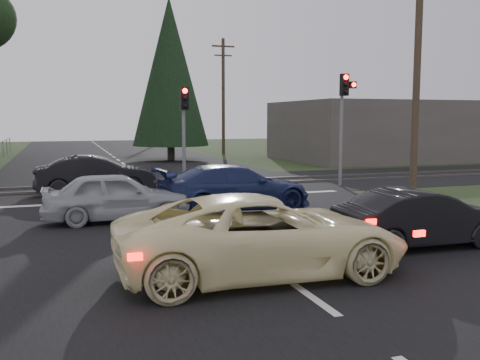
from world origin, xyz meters
name	(u,v)px	position (x,y,z in m)	size (l,w,h in m)	color
ground	(251,254)	(0.00, 0.00, 0.00)	(120.00, 120.00, 0.00)	#283518
road	(164,192)	(0.00, 10.00, 0.01)	(14.00, 100.00, 0.01)	black
rail_corridor	(155,186)	(0.00, 12.00, 0.01)	(120.00, 8.00, 0.01)	black
stop_line	(173,199)	(0.00, 8.20, 0.01)	(13.00, 0.35, 0.00)	silver
rail_near	(158,187)	(0.00, 11.20, 0.05)	(120.00, 0.12, 0.10)	#59544C
rail_far	(152,183)	(0.00, 12.80, 0.05)	(120.00, 0.12, 0.10)	#59544C
traffic_signal_right	(344,108)	(7.55, 9.47, 3.31)	(0.68, 0.48, 4.70)	slate
traffic_signal_center	(184,120)	(1.00, 10.68, 2.81)	(0.32, 0.48, 4.10)	slate
utility_pole_near	(417,66)	(8.50, 6.00, 4.73)	(1.80, 0.26, 9.00)	#4C3D2D
utility_pole_mid	(223,94)	(8.50, 30.00, 4.73)	(1.80, 0.26, 9.00)	#4C3D2D
utility_pole_far	(164,103)	(8.50, 55.00, 4.73)	(1.80, 0.26, 9.00)	#4C3D2D
conifer_tree	(170,72)	(3.50, 26.00, 5.99)	(5.20, 5.20, 11.00)	#473D33
building_right	(386,131)	(18.00, 22.00, 2.00)	(14.00, 10.00, 4.00)	#59514C
cream_coupe	(262,235)	(-0.32, -1.49, 0.75)	(2.48, 5.38, 1.49)	#FFF3B6
dark_hatchback	(422,218)	(3.86, -0.59, 0.65)	(1.37, 3.93, 1.29)	black
silver_car	(117,197)	(-2.30, 4.69, 0.69)	(1.64, 4.07, 1.39)	#A5A9AD
blue_sedan	(234,188)	(1.37, 5.32, 0.71)	(2.00, 4.91, 1.42)	navy
dark_car_far	(96,175)	(-2.50, 10.39, 0.73)	(1.54, 4.43, 1.46)	black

